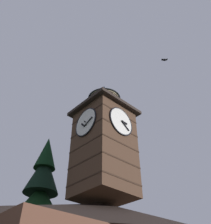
# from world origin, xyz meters

# --- Properties ---
(clock_tower) EXTENTS (4.19, 4.19, 9.69)m
(clock_tower) POSITION_xyz_m (-0.02, 0.10, 10.89)
(clock_tower) COLOR #4C3323
(clock_tower) RESTS_ON building_main
(flying_bird_high) EXTENTS (0.58, 0.58, 0.17)m
(flying_bird_high) POSITION_xyz_m (-5.23, 3.44, 20.99)
(flying_bird_high) COLOR black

